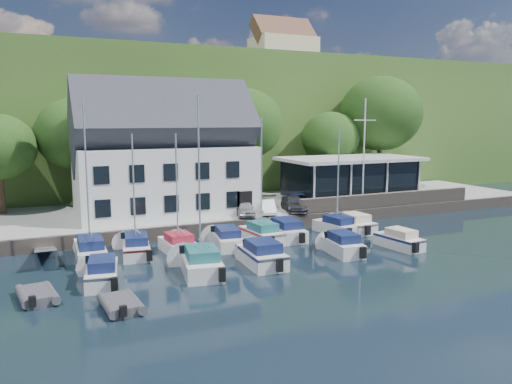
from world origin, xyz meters
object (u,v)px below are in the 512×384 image
(boat_r2_0, at_px, (102,270))
(car_dgrey, at_px, (294,204))
(harbor_building, at_px, (164,161))
(car_silver, at_px, (245,209))
(boat_r1_7, at_px, (353,222))
(boat_r2_1, at_px, (199,191))
(boat_r2_2, at_px, (261,252))
(car_blue, at_px, (299,200))
(boat_r2_4, at_px, (399,238))
(boat_r1_6, at_px, (338,179))
(dinghy_0, at_px, (37,293))
(boat_r2_3, at_px, (342,243))
(boat_r1_1, at_px, (134,189))
(flagpole, at_px, (364,153))
(boat_r1_3, at_px, (226,237))
(boat_r1_0, at_px, (87,186))
(boat_r1_5, at_px, (285,229))
(club_pavilion, at_px, (350,178))
(car_white, at_px, (267,207))
(dinghy_1, at_px, (121,303))
(boat_r1_4, at_px, (261,179))

(boat_r2_0, bearing_deg, car_dgrey, 39.38)
(harbor_building, xyz_separation_m, car_silver, (5.53, -4.07, -3.76))
(car_silver, xyz_separation_m, boat_r1_7, (7.23, -4.68, -0.85))
(harbor_building, distance_m, boat_r2_1, 14.17)
(car_dgrey, bearing_deg, boat_r2_2, -111.96)
(car_blue, bearing_deg, boat_r2_4, -75.04)
(harbor_building, height_order, boat_r1_6, harbor_building)
(dinghy_0, bearing_deg, boat_r2_1, -2.61)
(boat_r1_6, relative_size, dinghy_0, 2.89)
(boat_r2_3, xyz_separation_m, boat_r2_4, (4.40, -0.38, -0.04))
(harbor_building, distance_m, boat_r1_1, 9.56)
(car_dgrey, height_order, boat_r1_1, boat_r1_1)
(flagpole, bearing_deg, boat_r1_6, -141.13)
(car_blue, relative_size, boat_r1_3, 0.62)
(car_silver, height_order, boat_r1_0, boat_r1_0)
(harbor_building, xyz_separation_m, car_blue, (11.27, -2.62, -3.69))
(boat_r1_5, xyz_separation_m, boat_r2_4, (5.88, -5.60, -0.06))
(boat_r1_1, bearing_deg, dinghy_0, -124.43)
(harbor_building, height_order, club_pavilion, harbor_building)
(car_dgrey, bearing_deg, boat_r2_1, -123.22)
(boat_r1_0, bearing_deg, harbor_building, 52.81)
(car_dgrey, xyz_separation_m, boat_r2_1, (-11.58, -10.33, 3.18))
(car_dgrey, height_order, boat_r1_0, boat_r1_0)
(car_white, xyz_separation_m, boat_r1_6, (3.74, -4.77, 2.69))
(car_blue, height_order, boat_r2_3, car_blue)
(boat_r1_1, bearing_deg, flagpole, 20.49)
(boat_r1_3, xyz_separation_m, boat_r1_5, (4.77, 0.39, 0.05))
(boat_r1_1, xyz_separation_m, boat_r2_0, (-2.73, -4.99, -3.58))
(boat_r2_0, bearing_deg, boat_r1_6, 24.39)
(dinghy_0, height_order, dinghy_1, dinghy_0)
(boat_r1_7, bearing_deg, car_blue, 99.70)
(car_blue, height_order, boat_r1_3, car_blue)
(club_pavilion, relative_size, boat_r2_3, 2.45)
(flagpole, relative_size, boat_r2_0, 1.71)
(harbor_building, bearing_deg, dinghy_1, -110.01)
(boat_r1_0, bearing_deg, boat_r2_0, -87.47)
(boat_r2_4, bearing_deg, flagpole, 60.44)
(boat_r1_1, xyz_separation_m, dinghy_0, (-5.96, -6.38, -3.96))
(car_silver, xyz_separation_m, flagpole, (11.36, -0.11, 4.18))
(car_white, distance_m, car_dgrey, 2.61)
(car_dgrey, relative_size, boat_r1_0, 0.44)
(car_white, height_order, boat_r1_4, boat_r1_4)
(boat_r1_6, bearing_deg, flagpole, 29.56)
(dinghy_0, bearing_deg, boat_r1_1, 38.52)
(boat_r1_0, xyz_separation_m, boat_r2_0, (0.11, -4.86, -3.94))
(harbor_building, height_order, car_dgrey, harbor_building)
(boat_r2_2, bearing_deg, boat_r2_4, 1.98)
(boat_r1_3, bearing_deg, boat_r1_5, 13.25)
(car_silver, relative_size, boat_r2_4, 0.68)
(boat_r1_3, xyz_separation_m, boat_r2_4, (10.65, -5.21, -0.01))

